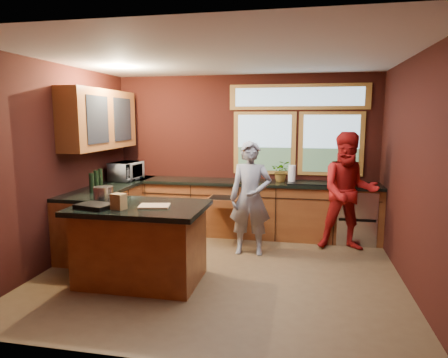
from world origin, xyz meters
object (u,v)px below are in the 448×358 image
(cutting_board, at_px, (154,206))
(person_grey, at_px, (250,198))
(stock_pot, at_px, (103,194))
(island, at_px, (141,243))
(person_red, at_px, (349,192))

(cutting_board, bearing_deg, person_grey, 53.59)
(person_grey, relative_size, stock_pot, 6.88)
(island, xyz_separation_m, person_red, (2.57, 1.72, 0.41))
(person_red, relative_size, cutting_board, 5.07)
(island, height_order, cutting_board, cutting_board)
(cutting_board, bearing_deg, island, 165.96)
(person_grey, bearing_deg, cutting_board, -128.59)
(stock_pot, bearing_deg, person_grey, 32.82)
(person_grey, relative_size, cutting_board, 4.72)
(person_grey, distance_m, stock_pot, 2.05)
(island, xyz_separation_m, stock_pot, (-0.55, 0.15, 0.56))
(island, bearing_deg, person_red, 33.85)
(cutting_board, bearing_deg, stock_pot, 165.07)
(person_grey, xyz_separation_m, stock_pot, (-1.71, -1.10, 0.21))
(person_grey, relative_size, person_red, 0.93)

